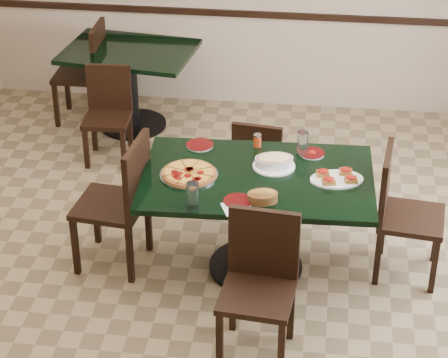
# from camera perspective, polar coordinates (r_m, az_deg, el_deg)

# --- Properties ---
(floor) EXTENTS (5.50, 5.50, 0.00)m
(floor) POSITION_cam_1_polar(r_m,az_deg,el_deg) (6.16, -0.96, -5.95)
(floor) COLOR olive
(floor) RESTS_ON ground
(room_shell) EXTENTS (5.50, 5.50, 5.50)m
(room_shell) POSITION_cam_1_polar(r_m,az_deg,el_deg) (7.08, 9.34, 9.52)
(room_shell) COLOR white
(room_shell) RESTS_ON floor
(main_table) EXTENTS (1.57, 1.04, 0.75)m
(main_table) POSITION_cam_1_polar(r_m,az_deg,el_deg) (5.86, 2.18, -1.33)
(main_table) COLOR black
(main_table) RESTS_ON floor
(back_table) EXTENTS (1.21, 0.95, 0.75)m
(back_table) POSITION_cam_1_polar(r_m,az_deg,el_deg) (7.88, -6.15, 6.89)
(back_table) COLOR black
(back_table) RESTS_ON floor
(chair_far) EXTENTS (0.42, 0.42, 0.80)m
(chair_far) POSITION_cam_1_polar(r_m,az_deg,el_deg) (6.55, 2.32, 1.08)
(chair_far) COLOR black
(chair_far) RESTS_ON floor
(chair_near) EXTENTS (0.47, 0.47, 0.92)m
(chair_near) POSITION_cam_1_polar(r_m,az_deg,el_deg) (5.24, 2.36, -6.40)
(chair_near) COLOR black
(chair_near) RESTS_ON floor
(chair_right) EXTENTS (0.48, 0.48, 0.93)m
(chair_right) POSITION_cam_1_polar(r_m,az_deg,el_deg) (5.98, 11.39, -1.81)
(chair_right) COLOR black
(chair_right) RESTS_ON floor
(chair_left) EXTENTS (0.51, 0.51, 0.98)m
(chair_left) POSITION_cam_1_polar(r_m,az_deg,el_deg) (5.96, -6.66, -1.16)
(chair_left) COLOR black
(chair_left) RESTS_ON floor
(back_chair_near) EXTENTS (0.39, 0.39, 0.81)m
(back_chair_near) POSITION_cam_1_polar(r_m,az_deg,el_deg) (7.42, -7.58, 4.56)
(back_chair_near) COLOR black
(back_chair_near) RESTS_ON floor
(back_chair_left) EXTENTS (0.44, 0.44, 0.93)m
(back_chair_left) POSITION_cam_1_polar(r_m,az_deg,el_deg) (8.06, -8.87, 7.21)
(back_chair_left) COLOR black
(back_chair_left) RESTS_ON floor
(pepperoni_pizza) EXTENTS (0.39, 0.39, 0.04)m
(pepperoni_pizza) POSITION_cam_1_polar(r_m,az_deg,el_deg) (5.77, -2.31, 0.37)
(pepperoni_pizza) COLOR #B1B0B7
(pepperoni_pizza) RESTS_ON main_table
(lasagna_casserole) EXTENTS (0.29, 0.29, 0.09)m
(lasagna_casserole) POSITION_cam_1_polar(r_m,az_deg,el_deg) (5.86, 3.29, 1.19)
(lasagna_casserole) COLOR silver
(lasagna_casserole) RESTS_ON main_table
(bread_basket) EXTENTS (0.22, 0.17, 0.09)m
(bread_basket) POSITION_cam_1_polar(r_m,az_deg,el_deg) (5.48, 2.53, -1.12)
(bread_basket) COLOR brown
(bread_basket) RESTS_ON main_table
(bruschetta_platter) EXTENTS (0.40, 0.32, 0.05)m
(bruschetta_platter) POSITION_cam_1_polar(r_m,az_deg,el_deg) (5.75, 7.38, 0.12)
(bruschetta_platter) COLOR silver
(bruschetta_platter) RESTS_ON main_table
(side_plate_near) EXTENTS (0.19, 0.19, 0.02)m
(side_plate_near) POSITION_cam_1_polar(r_m,az_deg,el_deg) (5.48, 0.93, -1.46)
(side_plate_near) COLOR silver
(side_plate_near) RESTS_ON main_table
(side_plate_far_r) EXTENTS (0.17, 0.17, 0.03)m
(side_plate_far_r) POSITION_cam_1_polar(r_m,az_deg,el_deg) (6.05, 5.77, 1.69)
(side_plate_far_r) COLOR silver
(side_plate_far_r) RESTS_ON main_table
(side_plate_far_l) EXTENTS (0.19, 0.19, 0.02)m
(side_plate_far_l) POSITION_cam_1_polar(r_m,az_deg,el_deg) (6.13, -1.59, 2.23)
(side_plate_far_l) COLOR silver
(side_plate_far_l) RESTS_ON main_table
(napkin_setting) EXTENTS (0.21, 0.21, 0.01)m
(napkin_setting) POSITION_cam_1_polar(r_m,az_deg,el_deg) (5.42, 0.80, -1.91)
(napkin_setting) COLOR white
(napkin_setting) RESTS_ON main_table
(water_glass_a) EXTENTS (0.08, 0.08, 0.17)m
(water_glass_a) POSITION_cam_1_polar(r_m,az_deg,el_deg) (6.01, 5.15, 2.34)
(water_glass_a) COLOR silver
(water_glass_a) RESTS_ON main_table
(water_glass_b) EXTENTS (0.08, 0.08, 0.17)m
(water_glass_b) POSITION_cam_1_polar(r_m,az_deg,el_deg) (5.41, -2.06, -1.05)
(water_glass_b) COLOR silver
(water_glass_b) RESTS_ON main_table
(pepper_shaker) EXTENTS (0.05, 0.05, 0.09)m
(pepper_shaker) POSITION_cam_1_polar(r_m,az_deg,el_deg) (6.11, 2.20, 2.54)
(pepper_shaker) COLOR #AD3812
(pepper_shaker) RESTS_ON main_table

